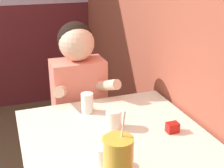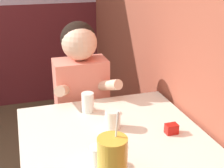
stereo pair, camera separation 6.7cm
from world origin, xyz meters
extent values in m
cube|color=beige|center=(0.97, 0.36, 0.70)|extent=(0.89, 0.85, 0.04)
cylinder|color=black|center=(0.56, 0.75, 0.34)|extent=(0.04, 0.04, 0.69)
cylinder|color=black|center=(1.38, 0.75, 0.34)|extent=(0.04, 0.04, 0.69)
cube|color=#EA7F6B|center=(0.93, 0.95, 0.22)|extent=(0.31, 0.20, 0.45)
cube|color=#EA7F6B|center=(0.93, 0.95, 0.69)|extent=(0.34, 0.20, 0.49)
sphere|color=black|center=(0.93, 0.98, 1.06)|extent=(0.23, 0.23, 0.23)
sphere|color=beige|center=(0.93, 0.95, 1.04)|extent=(0.22, 0.22, 0.22)
cylinder|color=beige|center=(0.80, 0.81, 0.80)|extent=(0.14, 0.27, 0.15)
cylinder|color=beige|center=(1.07, 0.81, 0.80)|extent=(0.14, 0.27, 0.15)
cylinder|color=gold|center=(0.87, 0.04, 0.81)|extent=(0.12, 0.12, 0.18)
cylinder|color=white|center=(0.88, 0.04, 0.95)|extent=(0.01, 0.04, 0.14)
cylinder|color=silver|center=(0.83, 0.14, 0.76)|extent=(0.07, 0.07, 0.09)
cylinder|color=silver|center=(0.91, 0.64, 0.78)|extent=(0.07, 0.07, 0.11)
cylinder|color=silver|center=(0.99, 0.42, 0.77)|extent=(0.08, 0.08, 0.10)
cube|color=#B7140F|center=(1.25, 0.28, 0.75)|extent=(0.06, 0.04, 0.05)
cube|color=yellow|center=(0.91, 0.27, 0.75)|extent=(0.06, 0.04, 0.05)
camera|label=1|loc=(0.50, -0.90, 1.52)|focal=50.00mm
camera|label=2|loc=(0.57, -0.92, 1.52)|focal=50.00mm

